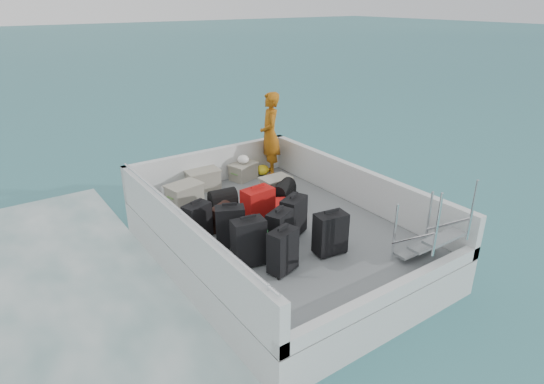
{
  "coord_description": "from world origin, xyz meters",
  "views": [
    {
      "loc": [
        -3.97,
        -5.48,
        4.15
      ],
      "look_at": [
        0.22,
        0.54,
        1.0
      ],
      "focal_mm": 30.0,
      "sensor_mm": 36.0,
      "label": 1
    }
  ],
  "objects_px": {
    "passenger": "(270,135)",
    "suitcase_4": "(280,231)",
    "suitcase_5": "(258,209)",
    "crate_0": "(185,195)",
    "suitcase_8": "(268,210)",
    "crate_2": "(243,172)",
    "crate_1": "(203,180)",
    "suitcase_3": "(283,251)",
    "suitcase_2": "(197,222)",
    "suitcase_6": "(330,234)",
    "crate_3": "(276,187)",
    "suitcase_0": "(249,243)",
    "suitcase_1": "(230,227)",
    "suitcase_7": "(294,217)"
  },
  "relations": [
    {
      "from": "suitcase_3",
      "to": "crate_0",
      "type": "xyz_separation_m",
      "value": [
        -0.15,
        2.88,
        -0.14
      ]
    },
    {
      "from": "suitcase_5",
      "to": "crate_0",
      "type": "distance_m",
      "value": 1.69
    },
    {
      "from": "suitcase_5",
      "to": "suitcase_6",
      "type": "xyz_separation_m",
      "value": [
        0.43,
        -1.3,
        -0.02
      ]
    },
    {
      "from": "crate_0",
      "to": "suitcase_5",
      "type": "bearing_deg",
      "value": -69.58
    },
    {
      "from": "suitcase_4",
      "to": "suitcase_8",
      "type": "distance_m",
      "value": 1.16
    },
    {
      "from": "suitcase_7",
      "to": "crate_1",
      "type": "distance_m",
      "value": 2.58
    },
    {
      "from": "suitcase_5",
      "to": "crate_0",
      "type": "height_order",
      "value": "suitcase_5"
    },
    {
      "from": "suitcase_3",
      "to": "suitcase_7",
      "type": "relative_size",
      "value": 1.0
    },
    {
      "from": "suitcase_3",
      "to": "suitcase_5",
      "type": "height_order",
      "value": "suitcase_5"
    },
    {
      "from": "suitcase_7",
      "to": "suitcase_8",
      "type": "height_order",
      "value": "suitcase_7"
    },
    {
      "from": "suitcase_0",
      "to": "suitcase_6",
      "type": "bearing_deg",
      "value": -10.59
    },
    {
      "from": "suitcase_6",
      "to": "suitcase_8",
      "type": "xyz_separation_m",
      "value": [
        -0.05,
        1.55,
        -0.19
      ]
    },
    {
      "from": "passenger",
      "to": "suitcase_4",
      "type": "bearing_deg",
      "value": -4.76
    },
    {
      "from": "suitcase_8",
      "to": "suitcase_1",
      "type": "bearing_deg",
      "value": 144.07
    },
    {
      "from": "suitcase_0",
      "to": "suitcase_4",
      "type": "relative_size",
      "value": 1.13
    },
    {
      "from": "suitcase_2",
      "to": "suitcase_8",
      "type": "xyz_separation_m",
      "value": [
        1.36,
        0.04,
        -0.17
      ]
    },
    {
      "from": "suitcase_8",
      "to": "crate_0",
      "type": "distance_m",
      "value": 1.64
    },
    {
      "from": "suitcase_0",
      "to": "suitcase_8",
      "type": "distance_m",
      "value": 1.6
    },
    {
      "from": "suitcase_2",
      "to": "suitcase_7",
      "type": "height_order",
      "value": "suitcase_7"
    },
    {
      "from": "suitcase_1",
      "to": "suitcase_3",
      "type": "distance_m",
      "value": 1.06
    },
    {
      "from": "crate_2",
      "to": "suitcase_3",
      "type": "bearing_deg",
      "value": -112.82
    },
    {
      "from": "suitcase_1",
      "to": "suitcase_6",
      "type": "height_order",
      "value": "suitcase_1"
    },
    {
      "from": "suitcase_7",
      "to": "crate_3",
      "type": "bearing_deg",
      "value": 40.28
    },
    {
      "from": "suitcase_6",
      "to": "passenger",
      "type": "relative_size",
      "value": 0.37
    },
    {
      "from": "suitcase_7",
      "to": "crate_3",
      "type": "distance_m",
      "value": 1.67
    },
    {
      "from": "suitcase_7",
      "to": "crate_1",
      "type": "bearing_deg",
      "value": 72.96
    },
    {
      "from": "suitcase_1",
      "to": "suitcase_8",
      "type": "distance_m",
      "value": 1.18
    },
    {
      "from": "passenger",
      "to": "suitcase_5",
      "type": "bearing_deg",
      "value": -11.95
    },
    {
      "from": "crate_3",
      "to": "suitcase_6",
      "type": "bearing_deg",
      "value": -105.26
    },
    {
      "from": "crate_2",
      "to": "crate_1",
      "type": "bearing_deg",
      "value": 179.08
    },
    {
      "from": "suitcase_6",
      "to": "crate_0",
      "type": "xyz_separation_m",
      "value": [
        -1.02,
        2.88,
        -0.15
      ]
    },
    {
      "from": "suitcase_3",
      "to": "suitcase_5",
      "type": "bearing_deg",
      "value": 55.82
    },
    {
      "from": "suitcase_2",
      "to": "crate_2",
      "type": "distance_m",
      "value": 2.66
    },
    {
      "from": "suitcase_0",
      "to": "suitcase_5",
      "type": "distance_m",
      "value": 1.15
    },
    {
      "from": "suitcase_2",
      "to": "passenger",
      "type": "bearing_deg",
      "value": 16.2
    },
    {
      "from": "suitcase_4",
      "to": "crate_0",
      "type": "xyz_separation_m",
      "value": [
        -0.47,
        2.36,
        -0.14
      ]
    },
    {
      "from": "suitcase_6",
      "to": "passenger",
      "type": "xyz_separation_m",
      "value": [
        1.14,
        3.22,
        0.56
      ]
    },
    {
      "from": "crate_2",
      "to": "suitcase_4",
      "type": "bearing_deg",
      "value": -111.05
    },
    {
      "from": "suitcase_0",
      "to": "crate_2",
      "type": "relative_size",
      "value": 1.35
    },
    {
      "from": "suitcase_0",
      "to": "crate_2",
      "type": "distance_m",
      "value": 3.36
    },
    {
      "from": "crate_0",
      "to": "crate_2",
      "type": "bearing_deg",
      "value": 15.81
    },
    {
      "from": "suitcase_3",
      "to": "suitcase_4",
      "type": "bearing_deg",
      "value": 43.07
    },
    {
      "from": "suitcase_6",
      "to": "suitcase_7",
      "type": "relative_size",
      "value": 1.01
    },
    {
      "from": "suitcase_3",
      "to": "suitcase_6",
      "type": "height_order",
      "value": "suitcase_6"
    },
    {
      "from": "suitcase_3",
      "to": "crate_3",
      "type": "distance_m",
      "value": 2.72
    },
    {
      "from": "suitcase_2",
      "to": "crate_3",
      "type": "bearing_deg",
      "value": 2.88
    },
    {
      "from": "suitcase_8",
      "to": "passenger",
      "type": "xyz_separation_m",
      "value": [
        1.19,
        1.67,
        0.76
      ]
    },
    {
      "from": "suitcase_8",
      "to": "suitcase_3",
      "type": "bearing_deg",
      "value": -179.89
    },
    {
      "from": "suitcase_8",
      "to": "crate_1",
      "type": "xyz_separation_m",
      "value": [
        -0.36,
        1.78,
        0.06
      ]
    },
    {
      "from": "passenger",
      "to": "suitcase_2",
      "type": "bearing_deg",
      "value": -28.98
    }
  ]
}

